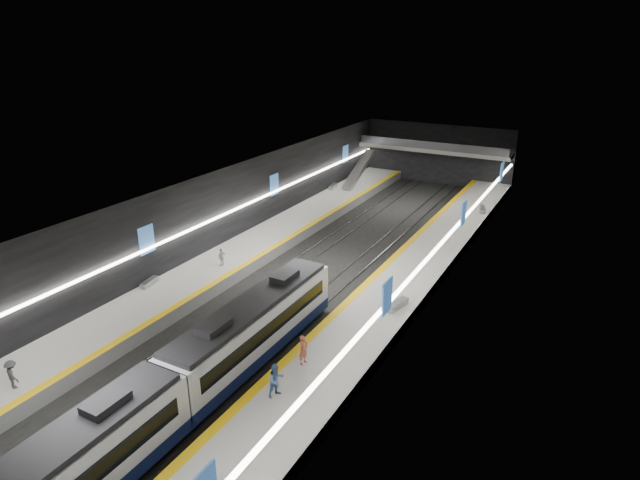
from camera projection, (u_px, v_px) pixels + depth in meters
The scene contains 26 objects.
ground at pixel (310, 280), 44.91m from camera, with size 70.00×70.00×0.00m, color black.
ceiling at pixel (309, 188), 41.99m from camera, with size 20.00×70.00×0.04m, color beige.
wall_left at pixel (213, 216), 47.90m from camera, with size 0.04×70.00×8.00m, color black.
wall_right at pixel (429, 258), 39.01m from camera, with size 0.04×70.00×8.00m, color black.
wall_back at pixel (437, 154), 72.08m from camera, with size 20.00×0.04×8.00m, color black.
platform_left at pixel (238, 257), 48.06m from camera, with size 5.00×70.00×1.00m, color slate.
tile_surface_left at pixel (237, 252), 47.88m from camera, with size 5.00×70.00×0.02m, color #B7B7B1.
tactile_strip_left at pixel (257, 257), 46.90m from camera, with size 0.60×70.00×0.02m, color yellow.
platform_right at pixel (394, 294), 41.40m from camera, with size 5.00×70.00×1.00m, color slate.
tile_surface_right at pixel (394, 288), 41.21m from camera, with size 5.00×70.00×0.02m, color #B7B7B1.
tactile_strip_right at pixel (368, 282), 42.19m from camera, with size 0.60×70.00×0.02m, color yellow.
rails at pixel (310, 279), 44.89m from camera, with size 6.52×70.00×0.12m.
train at pixel (170, 392), 27.43m from camera, with size 2.69×29.97×3.60m.
ad_posters at pixel (316, 226), 44.09m from camera, with size 19.94×53.50×2.20m.
cove_light_left at pixel (215, 219), 47.88m from camera, with size 0.25×68.60×0.12m, color white.
cove_light_right at pixel (426, 260), 39.17m from camera, with size 0.25×68.60×0.12m, color white.
mezzanine_bridge at pixel (433, 149), 70.01m from camera, with size 20.00×3.00×1.50m.
escalator at pixel (359, 170), 68.45m from camera, with size 1.20×8.00×0.60m, color #99999E.
bench_left_near at pixel (149, 283), 41.61m from camera, with size 0.49×1.76×0.43m, color #99999E.
bench_left_far at pixel (333, 186), 67.21m from camera, with size 0.54×1.93×0.47m, color #99999E.
bench_right_near at pixel (397, 305), 38.18m from camera, with size 0.57×2.06×0.50m, color #99999E.
bench_right_far at pixel (483, 209), 58.60m from camera, with size 0.54×1.96×0.48m, color #99999E.
passenger_right_a at pixel (303, 350), 31.54m from camera, with size 0.68×0.45×1.87m, color #B75844.
passenger_right_b at pixel (276, 380), 28.71m from camera, with size 0.96×0.75×1.97m, color #49699E.
passenger_left_a at pixel (222, 257), 44.86m from camera, with size 0.92×0.38×1.57m, color beige.
passenger_left_b at pixel (12, 375), 29.40m from camera, with size 1.11×0.64×1.72m, color #3D3F45.
Camera 1 is at (20.11, -35.27, 19.51)m, focal length 30.00 mm.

